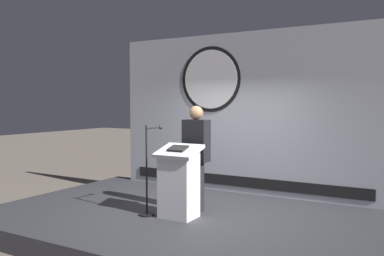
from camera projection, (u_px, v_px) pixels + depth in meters
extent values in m
plane|color=#6B6056|center=(194.00, 234.00, 6.37)|extent=(40.00, 40.00, 0.00)
cube|color=#333338|center=(194.00, 224.00, 6.36)|extent=(6.40, 4.00, 0.30)
cube|color=#B2B7C1|center=(242.00, 113.00, 7.86)|extent=(5.33, 0.10, 3.07)
cylinder|color=black|center=(211.00, 79.00, 8.10)|extent=(1.29, 0.02, 1.29)
cylinder|color=white|center=(210.00, 79.00, 8.09)|extent=(1.15, 0.02, 1.15)
cube|color=black|center=(240.00, 182.00, 7.89)|extent=(4.79, 0.02, 0.20)
cube|color=silver|center=(179.00, 185.00, 6.18)|extent=(0.52, 0.40, 0.98)
cube|color=silver|center=(179.00, 151.00, 6.15)|extent=(0.64, 0.49, 0.19)
cube|color=black|center=(178.00, 148.00, 6.13)|extent=(0.28, 0.20, 0.08)
cylinder|color=black|center=(196.00, 186.00, 6.59)|extent=(0.26, 0.26, 0.79)
cube|color=black|center=(196.00, 141.00, 6.54)|extent=(0.40, 0.24, 0.67)
sphere|color=#997051|center=(196.00, 113.00, 6.52)|extent=(0.22, 0.22, 0.22)
cylinder|color=black|center=(147.00, 214.00, 6.32)|extent=(0.24, 0.24, 0.02)
cylinder|color=black|center=(147.00, 171.00, 6.28)|extent=(0.03, 0.03, 1.39)
cylinder|color=black|center=(154.00, 128.00, 6.41)|extent=(0.02, 0.38, 0.02)
sphere|color=#262626|center=(161.00, 127.00, 6.57)|extent=(0.07, 0.07, 0.07)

